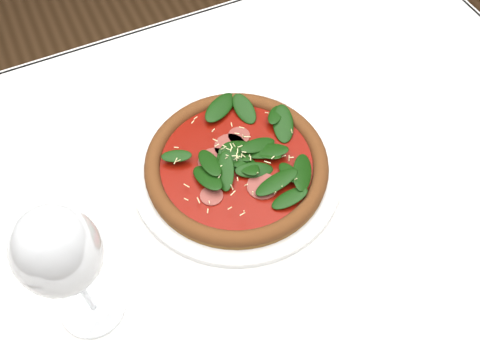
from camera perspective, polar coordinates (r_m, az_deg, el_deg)
name	(u,v)px	position (r m, az deg, el deg)	size (l,w,h in m)	color
ground	(228,359)	(1.44, -1.31, -18.51)	(6.00, 6.00, 0.00)	brown
dining_table	(220,245)	(0.83, -2.17, -6.90)	(1.21, 0.81, 0.75)	white
plate	(237,170)	(0.77, -0.37, 1.11)	(0.30, 0.30, 0.01)	silver
pizza	(236,163)	(0.76, -0.38, 1.85)	(0.30, 0.30, 0.03)	#9A6625
wine_glass	(59,253)	(0.57, -18.76, -7.41)	(0.09, 0.09, 0.22)	silver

